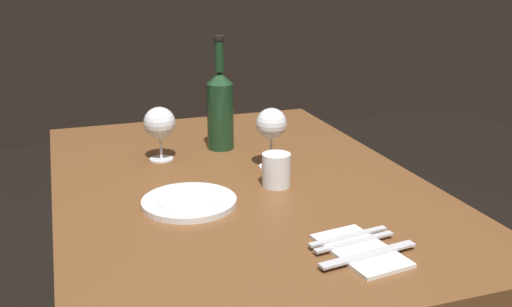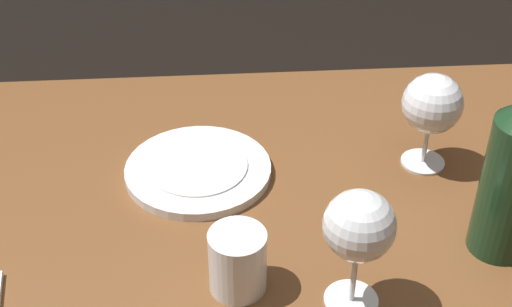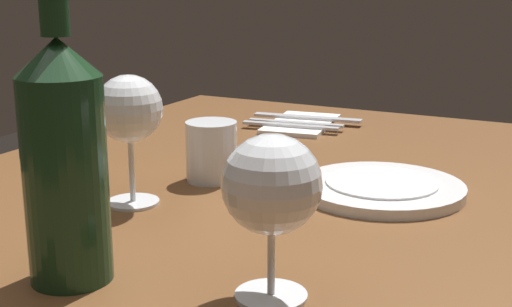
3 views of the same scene
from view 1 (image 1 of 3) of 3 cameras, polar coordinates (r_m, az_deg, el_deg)
The scene contains 10 objects.
dining_table at distance 1.53m, azimuth -1.71°, elevation -5.73°, with size 1.30×0.90×0.74m.
wine_glass_left at distance 1.64m, azimuth -9.30°, elevation 2.84°, with size 0.09×0.09×0.15m.
wine_glass_right at distance 1.56m, azimuth 1.50°, elevation 2.76°, with size 0.08×0.08×0.16m.
wine_bottle at distance 1.72m, azimuth -3.48°, elevation 4.42°, with size 0.08×0.08×0.33m.
water_tumbler at distance 1.45m, azimuth 1.97°, elevation -1.78°, with size 0.07×0.07×0.08m.
dinner_plate at distance 1.36m, azimuth -6.48°, elevation -4.64°, with size 0.22×0.22×0.02m.
folded_napkin at distance 1.16m, azimuth 10.06°, elevation -9.21°, with size 0.20×0.13×0.01m.
fork_inner at distance 1.17m, azimuth 9.49°, elevation -8.41°, with size 0.04×0.18×0.00m.
fork_outer at distance 1.19m, azimuth 8.93°, elevation -7.91°, with size 0.04×0.18×0.00m.
table_knife at distance 1.13m, azimuth 10.81°, elevation -9.56°, with size 0.05×0.21×0.00m.
Camera 1 is at (1.34, -0.41, 1.27)m, focal length 41.38 mm.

